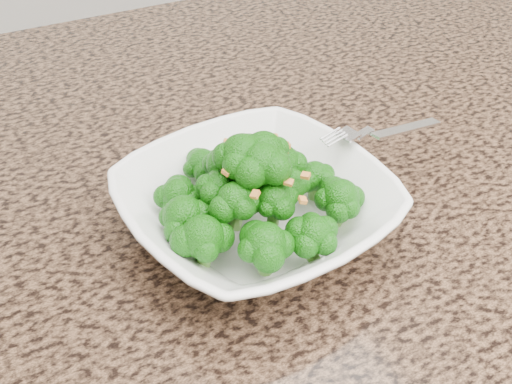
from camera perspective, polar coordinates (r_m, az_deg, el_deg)
granite_counter at (r=0.72m, az=5.75°, el=1.36°), size 1.64×1.04×0.03m
bowl at (r=0.60m, az=0.00°, el=-1.49°), size 0.28×0.28×0.06m
broccoli_pile at (r=0.57m, az=0.00°, el=3.54°), size 0.22×0.22×0.07m
garlic_topping at (r=0.55m, az=0.00°, el=6.77°), size 0.13×0.13×0.01m
fork at (r=0.65m, az=9.82°, el=5.24°), size 0.17×0.06×0.01m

